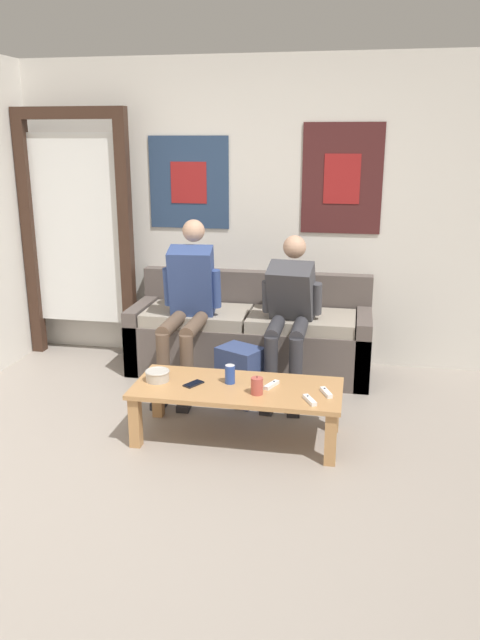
{
  "coord_description": "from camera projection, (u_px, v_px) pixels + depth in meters",
  "views": [
    {
      "loc": [
        1.01,
        -2.86,
        1.9
      ],
      "look_at": [
        0.23,
        1.24,
        0.68
      ],
      "focal_mm": 35.0,
      "sensor_mm": 36.0,
      "label": 1
    }
  ],
  "objects": [
    {
      "name": "coffee_table",
      "position": [
        237.0,
        394.0,
        4.03
      ],
      "size": [
        1.34,
        0.57,
        0.37
      ],
      "color": "#B27F4C",
      "rests_on": "ground_plane"
    },
    {
      "name": "couch",
      "position": [
        250.0,
        337.0,
        5.24
      ],
      "size": [
        1.98,
        0.71,
        0.8
      ],
      "color": "#564C47",
      "rests_on": "ground_plane"
    },
    {
      "name": "ground_plane",
      "position": [
        157.0,
        499.0,
        3.41
      ],
      "size": [
        18.0,
        18.0,
        0.0
      ],
      "primitive_type": "plane",
      "color": "gray"
    },
    {
      "name": "drink_can_blue",
      "position": [
        230.0,
        374.0,
        4.05
      ],
      "size": [
        0.07,
        0.07,
        0.12
      ],
      "color": "#28479E",
      "rests_on": "coffee_table"
    },
    {
      "name": "person_seated_teen",
      "position": [
        290.0,
        309.0,
        4.75
      ],
      "size": [
        0.47,
        0.9,
        1.17
      ],
      "color": "#2D2D33",
      "rests_on": "ground_plane"
    },
    {
      "name": "game_controller_near_left",
      "position": [
        271.0,
        385.0,
        4.0
      ],
      "size": [
        0.09,
        0.15,
        0.03
      ],
      "color": "white",
      "rests_on": "coffee_table"
    },
    {
      "name": "door_frame",
      "position": [
        76.0,
        222.0,
        5.4
      ],
      "size": [
        1.0,
        0.1,
        2.15
      ],
      "color": "#382319",
      "rests_on": "ground_plane"
    },
    {
      "name": "game_controller_near_right",
      "position": [
        310.0,
        400.0,
        3.77
      ],
      "size": [
        0.1,
        0.14,
        0.03
      ],
      "color": "white",
      "rests_on": "coffee_table"
    },
    {
      "name": "backpack",
      "position": [
        239.0,
        376.0,
        4.62
      ],
      "size": [
        0.38,
        0.35,
        0.43
      ],
      "color": "navy",
      "rests_on": "ground_plane"
    },
    {
      "name": "cell_phone",
      "position": [
        194.0,
        384.0,
        4.04
      ],
      "size": [
        0.13,
        0.15,
        0.01
      ],
      "color": "black",
      "rests_on": "coffee_table"
    },
    {
      "name": "wall_back",
      "position": [
        240.0,
        214.0,
        5.33
      ],
      "size": [
        10.0,
        0.07,
        2.55
      ],
      "color": "silver",
      "rests_on": "ground_plane"
    },
    {
      "name": "pillar_candle",
      "position": [
        257.0,
        386.0,
        3.88
      ],
      "size": [
        0.08,
        0.08,
        0.12
      ],
      "color": "#B24C42",
      "rests_on": "coffee_table"
    },
    {
      "name": "ceramic_bowl",
      "position": [
        157.0,
        375.0,
        4.09
      ],
      "size": [
        0.16,
        0.16,
        0.07
      ],
      "color": "#B7B2A8",
      "rests_on": "coffee_table"
    },
    {
      "name": "game_controller_far_center",
      "position": [
        326.0,
        392.0,
        3.88
      ],
      "size": [
        0.09,
        0.15,
        0.03
      ],
      "color": "white",
      "rests_on": "coffee_table"
    },
    {
      "name": "person_seated_adult",
      "position": [
        188.0,
        299.0,
        4.85
      ],
      "size": [
        0.47,
        0.9,
        1.29
      ],
      "color": "brown",
      "rests_on": "ground_plane"
    }
  ]
}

